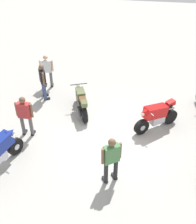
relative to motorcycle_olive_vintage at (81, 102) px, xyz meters
The scene contains 7 objects.
ground_plane 1.94m from the motorcycle_olive_vintage, 137.86° to the left, with size 40.00×40.00×0.00m, color #ADAAA3.
motorcycle_olive_vintage is the anchor object (origin of this frame).
motorcycle_red_sportbike 3.06m from the motorcycle_olive_vintage, 169.53° to the left, with size 1.64×1.38×1.14m.
person_in_white_shirt 2.71m from the motorcycle_olive_vintage, 41.47° to the right, with size 0.64×0.36×1.62m.
person_in_green_shirt 3.81m from the motorcycle_olive_vintage, 116.00° to the left, with size 0.58×0.50×1.68m.
person_in_black_shirt 2.06m from the motorcycle_olive_vintage, 23.02° to the right, with size 0.48×0.60×1.63m.
person_in_red_shirt 2.45m from the motorcycle_olive_vintage, 46.74° to the left, with size 0.64×0.30×1.65m.
Camera 1 is at (-0.84, 7.82, 6.69)m, focal length 44.16 mm.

